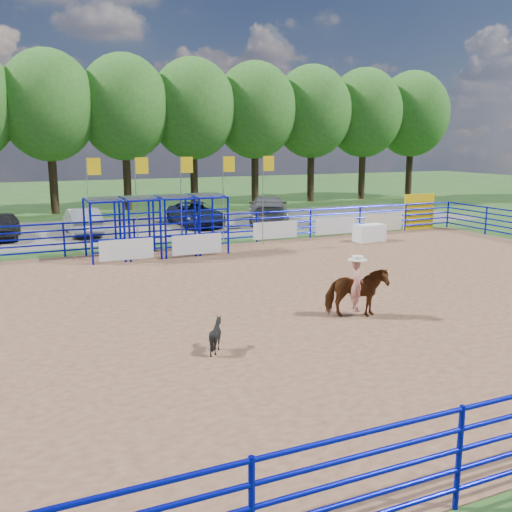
% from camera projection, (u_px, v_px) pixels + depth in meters
% --- Properties ---
extents(ground, '(120.00, 120.00, 0.00)m').
position_uv_depth(ground, '(299.00, 300.00, 17.85)').
color(ground, '#396227').
rests_on(ground, ground).
extents(arena_dirt, '(30.00, 20.00, 0.02)m').
position_uv_depth(arena_dirt, '(299.00, 299.00, 17.85)').
color(arena_dirt, '#95684A').
rests_on(arena_dirt, ground).
extents(gravel_strip, '(40.00, 10.00, 0.01)m').
position_uv_depth(gravel_strip, '(160.00, 227.00, 33.07)').
color(gravel_strip, slate).
rests_on(gravel_strip, ground).
extents(announcer_table, '(1.61, 0.84, 0.83)m').
position_uv_depth(announcer_table, '(369.00, 233.00, 28.10)').
color(announcer_table, white).
rests_on(announcer_table, arena_dirt).
extents(horse_and_rider, '(1.86, 1.35, 2.49)m').
position_uv_depth(horse_and_rider, '(356.00, 287.00, 15.87)').
color(horse_and_rider, '#5B2F12').
rests_on(horse_and_rider, arena_dirt).
extents(calf, '(0.84, 0.79, 0.77)m').
position_uv_depth(calf, '(216.00, 335.00, 13.36)').
color(calf, black).
rests_on(calf, arena_dirt).
extents(car_a, '(1.87, 3.99, 1.32)m').
position_uv_depth(car_a, '(2.00, 226.00, 28.85)').
color(car_a, black).
rests_on(car_a, gravel_strip).
extents(car_b, '(1.64, 4.38, 1.43)m').
position_uv_depth(car_b, '(82.00, 221.00, 30.13)').
color(car_b, gray).
rests_on(car_b, gravel_strip).
extents(car_c, '(2.43, 5.01, 1.37)m').
position_uv_depth(car_c, '(196.00, 214.00, 33.34)').
color(car_c, '#151B35').
rests_on(car_c, gravel_strip).
extents(car_d, '(4.38, 6.13, 1.65)m').
position_uv_depth(car_d, '(268.00, 209.00, 34.50)').
color(car_d, '#5E5E61').
rests_on(car_d, gravel_strip).
extents(perimeter_fence, '(30.10, 20.10, 1.50)m').
position_uv_depth(perimeter_fence, '(300.00, 276.00, 17.70)').
color(perimeter_fence, '#080DB4').
rests_on(perimeter_fence, ground).
extents(chute_assembly, '(19.32, 2.41, 4.20)m').
position_uv_depth(chute_assembly, '(165.00, 226.00, 24.76)').
color(chute_assembly, '#080DB4').
rests_on(chute_assembly, ground).
extents(treeline, '(56.40, 6.40, 11.24)m').
position_uv_depth(treeline, '(124.00, 102.00, 39.64)').
color(treeline, '#3F2B19').
rests_on(treeline, ground).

